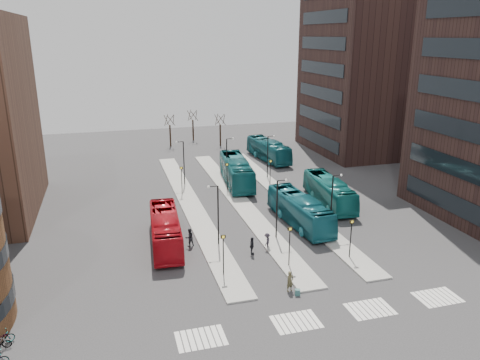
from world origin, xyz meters
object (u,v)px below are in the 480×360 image
object	(u,v)px
suitcase	(297,292)
commuter_a	(189,237)
teal_bus_b	(236,171)
teal_bus_d	(268,150)
teal_bus_a	(300,210)
traveller	(290,281)
commuter_c	(267,241)
teal_bus_c	(329,191)
red_bus	(165,229)
commuter_b	(252,246)

from	to	relation	value
suitcase	commuter_a	distance (m)	13.16
teal_bus_b	teal_bus_d	xyz separation A→B (m)	(8.56, 11.04, -0.14)
suitcase	teal_bus_b	world-z (taller)	teal_bus_b
teal_bus_a	traveller	bearing A→B (deg)	-119.32
traveller	commuter_c	world-z (taller)	traveller
teal_bus_a	teal_bus_c	distance (m)	7.75
suitcase	traveller	distance (m)	1.04
teal_bus_a	commuter_a	world-z (taller)	teal_bus_a
suitcase	red_bus	size ratio (longest dim) A/B	0.04
commuter_a	traveller	bearing A→B (deg)	101.68
teal_bus_a	commuter_b	bearing A→B (deg)	-145.09
teal_bus_b	teal_bus_c	xyz separation A→B (m)	(8.67, -10.95, -0.20)
commuter_a	commuter_b	distance (m)	6.34
teal_bus_b	traveller	size ratio (longest dim) A/B	7.50
commuter_c	red_bus	bearing A→B (deg)	-80.11
teal_bus_a	traveller	xyz separation A→B (m)	(-6.21, -12.80, -0.76)
traveller	commuter_c	xyz separation A→B (m)	(0.82, 7.95, -0.08)
red_bus	teal_bus_a	world-z (taller)	teal_bus_a
teal_bus_b	teal_bus_d	bearing A→B (deg)	58.54
suitcase	commuter_c	world-z (taller)	commuter_c
teal_bus_b	suitcase	bearing A→B (deg)	-89.80
teal_bus_d	commuter_a	bearing A→B (deg)	-128.04
red_bus	traveller	size ratio (longest dim) A/B	6.56
red_bus	commuter_b	xyz separation A→B (m)	(7.49, -4.53, -0.71)
suitcase	teal_bus_c	bearing A→B (deg)	72.34
red_bus	teal_bus_c	bearing A→B (deg)	20.51
teal_bus_a	traveller	distance (m)	14.25
suitcase	commuter_b	bearing A→B (deg)	114.40
suitcase	teal_bus_c	world-z (taller)	teal_bus_c
commuter_a	teal_bus_d	bearing A→B (deg)	-141.17
commuter_b	commuter_c	distance (m)	1.98
commuter_b	commuter_c	xyz separation A→B (m)	(1.79, 0.84, -0.09)
teal_bus_c	teal_bus_d	xyz separation A→B (m)	(-0.12, 22.00, 0.06)
teal_bus_b	traveller	distance (m)	28.94
suitcase	red_bus	bearing A→B (deg)	140.28
red_bus	commuter_b	size ratio (longest dim) A/B	6.50
teal_bus_a	commuter_b	distance (m)	9.19
teal_bus_b	commuter_b	xyz separation A→B (m)	(-4.47, -21.60, -0.94)
red_bus	commuter_c	size ratio (longest dim) A/B	7.20
suitcase	teal_bus_a	distance (m)	14.84
teal_bus_b	teal_bus_d	distance (m)	13.97
suitcase	teal_bus_d	bearing A→B (deg)	88.78
suitcase	commuter_b	distance (m)	8.01
red_bus	commuter_c	bearing A→B (deg)	-17.69
suitcase	teal_bus_b	bearing A→B (deg)	98.80
teal_bus_a	commuter_c	size ratio (longest dim) A/B	7.40
teal_bus_d	commuter_b	size ratio (longest dim) A/B	6.84
traveller	teal_bus_a	bearing A→B (deg)	48.63
teal_bus_c	commuter_a	xyz separation A→B (m)	(-18.46, -7.17, -0.71)
teal_bus_b	commuter_b	distance (m)	22.07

